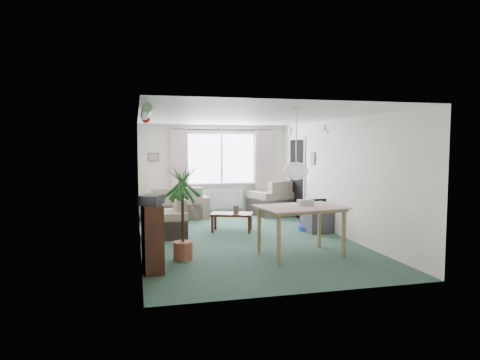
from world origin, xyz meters
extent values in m
plane|color=#294537|center=(0.00, 0.00, 0.00)|extent=(6.50, 6.50, 0.00)
cube|color=white|center=(0.20, 3.23, 1.50)|extent=(1.80, 0.03, 1.30)
cube|color=black|center=(0.20, 3.15, 2.27)|extent=(2.60, 0.03, 0.03)
cube|color=beige|center=(-0.95, 3.13, 1.27)|extent=(0.45, 0.08, 2.00)
cube|color=beige|center=(1.35, 3.13, 1.27)|extent=(0.45, 0.08, 2.00)
cube|color=white|center=(0.20, 3.19, 0.40)|extent=(1.20, 0.10, 0.55)
cube|color=black|center=(1.99, 2.20, 1.00)|extent=(0.03, 0.95, 2.00)
sphere|color=white|center=(0.20, -2.30, 1.48)|extent=(0.36, 0.36, 0.36)
cylinder|color=#196626|center=(-1.92, -2.30, 2.28)|extent=(1.60, 1.60, 0.12)
sphere|color=silver|center=(1.30, 0.90, 2.22)|extent=(0.20, 0.20, 0.20)
sphere|color=silver|center=(1.60, -0.30, 2.22)|extent=(0.20, 0.20, 0.20)
cube|color=brown|center=(-1.60, 3.23, 1.55)|extent=(0.28, 0.03, 0.22)
cube|color=brown|center=(1.98, 1.20, 1.55)|extent=(0.03, 0.24, 0.30)
cube|color=beige|center=(-1.10, 2.75, 0.40)|extent=(1.66, 0.95, 0.80)
cube|color=beige|center=(1.48, 2.73, 0.46)|extent=(1.26, 1.23, 0.93)
cube|color=beige|center=(-1.50, 0.57, 0.38)|extent=(0.84, 0.88, 0.76)
cube|color=black|center=(-0.06, 0.78, 0.20)|extent=(1.00, 0.76, 0.40)
cube|color=brown|center=(0.03, 0.77, 0.48)|extent=(0.12, 0.05, 0.16)
cube|color=black|center=(-1.84, -1.69, 0.49)|extent=(0.31, 0.82, 0.99)
cube|color=#343539|center=(-1.84, -1.79, 1.06)|extent=(0.40, 0.43, 0.14)
cylinder|color=#1E5925|center=(-1.34, -1.27, 0.79)|extent=(0.85, 0.85, 1.58)
cube|color=tan|center=(0.63, -1.45, 0.41)|extent=(1.40, 1.02, 0.81)
cube|color=silver|center=(0.73, -1.39, 0.87)|extent=(0.25, 0.19, 0.12)
cube|color=#343539|center=(1.70, 0.31, 0.26)|extent=(0.56, 0.60, 0.52)
cylinder|color=navy|center=(1.65, 0.48, 0.06)|extent=(0.73, 0.73, 0.11)
camera|label=1|loc=(-2.06, -8.12, 1.84)|focal=32.00mm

